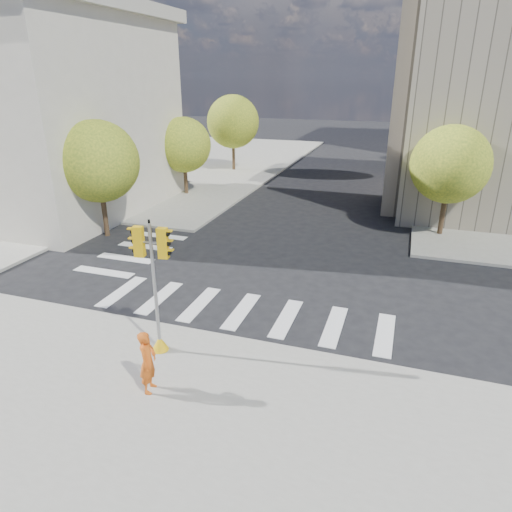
{
  "coord_description": "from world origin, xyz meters",
  "views": [
    {
      "loc": [
        5.43,
        -16.67,
        8.53
      ],
      "look_at": [
        0.26,
        -1.32,
        2.1
      ],
      "focal_mm": 32.0,
      "sensor_mm": 36.0,
      "label": 1
    }
  ],
  "objects": [
    {
      "name": "ground",
      "position": [
        0.0,
        0.0,
        0.0
      ],
      "size": [
        160.0,
        160.0,
        0.0
      ],
      "primitive_type": "plane",
      "color": "black",
      "rests_on": "ground"
    },
    {
      "name": "sidewalk_near",
      "position": [
        0.0,
        -11.0,
        0.07
      ],
      "size": [
        30.0,
        14.0,
        0.15
      ],
      "primitive_type": "cube",
      "color": "gray",
      "rests_on": "ground"
    },
    {
      "name": "sidewalk_far_left",
      "position": [
        -20.0,
        26.0,
        0.07
      ],
      "size": [
        28.0,
        40.0,
        0.15
      ],
      "primitive_type": "cube",
      "color": "gray",
      "rests_on": "ground"
    },
    {
      "name": "classical_building",
      "position": [
        -20.0,
        8.0,
        6.44
      ],
      "size": [
        19.0,
        15.0,
        12.7
      ],
      "color": "beige",
      "rests_on": "ground"
    },
    {
      "name": "tree_lw_near",
      "position": [
        -10.5,
        4.0,
        4.2
      ],
      "size": [
        4.4,
        4.4,
        6.41
      ],
      "color": "#382616",
      "rests_on": "ground"
    },
    {
      "name": "tree_lw_mid",
      "position": [
        -10.5,
        14.0,
        3.76
      ],
      "size": [
        4.0,
        4.0,
        5.77
      ],
      "color": "#382616",
      "rests_on": "ground"
    },
    {
      "name": "tree_lw_far",
      "position": [
        -10.5,
        24.0,
        4.54
      ],
      "size": [
        4.8,
        4.8,
        6.95
      ],
      "color": "#382616",
      "rests_on": "ground"
    },
    {
      "name": "tree_re_near",
      "position": [
        7.5,
        10.0,
        4.05
      ],
      "size": [
        4.2,
        4.2,
        6.16
      ],
      "color": "#382616",
      "rests_on": "ground"
    },
    {
      "name": "tree_re_mid",
      "position": [
        7.5,
        22.0,
        4.35
      ],
      "size": [
        4.6,
        4.6,
        6.66
      ],
      "color": "#382616",
      "rests_on": "ground"
    },
    {
      "name": "tree_re_far",
      "position": [
        7.5,
        34.0,
        3.87
      ],
      "size": [
        4.0,
        4.0,
        5.88
      ],
      "color": "#382616",
      "rests_on": "ground"
    },
    {
      "name": "lamp_near",
      "position": [
        8.0,
        14.0,
        4.58
      ],
      "size": [
        0.35,
        0.18,
        8.11
      ],
      "color": "black",
      "rests_on": "sidewalk_far_right"
    },
    {
      "name": "lamp_far",
      "position": [
        8.0,
        28.0,
        4.58
      ],
      "size": [
        0.35,
        0.18,
        8.11
      ],
      "color": "black",
      "rests_on": "sidewalk_far_right"
    },
    {
      "name": "traffic_signal",
      "position": [
        -1.63,
        -5.56,
        2.03
      ],
      "size": [
        1.08,
        0.56,
        4.45
      ],
      "rotation": [
        0.0,
        0.0,
        0.15
      ],
      "color": "#DAA60B",
      "rests_on": "sidewalk_near"
    },
    {
      "name": "photographer",
      "position": [
        -0.85,
        -7.48,
        1.09
      ],
      "size": [
        0.57,
        0.76,
        1.89
      ],
      "primitive_type": "imported",
      "rotation": [
        0.0,
        0.0,
        1.75
      ],
      "color": "#C65012",
      "rests_on": "sidewalk_near"
    },
    {
      "name": "planter_wall",
      "position": [
        -14.65,
        2.73,
        0.4
      ],
      "size": [
        6.0,
        1.2,
        0.5
      ],
      "primitive_type": "cube",
      "rotation": [
        0.0,
        0.0,
        -0.13
      ],
      "color": "silver",
      "rests_on": "sidewalk_left_near"
    }
  ]
}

